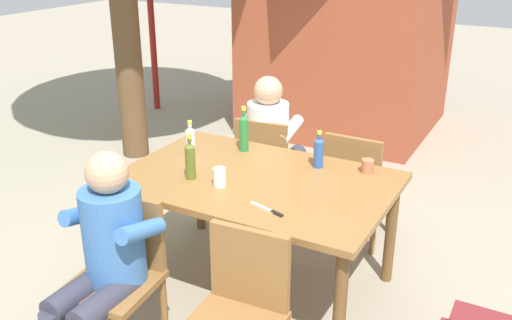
{
  "coord_description": "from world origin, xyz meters",
  "views": [
    {
      "loc": [
        1.52,
        -2.8,
        2.2
      ],
      "look_at": [
        0.0,
        0.0,
        0.89
      ],
      "focal_mm": 39.79,
      "sensor_mm": 36.0,
      "label": 1
    }
  ],
  "objects_px": {
    "chair_far_right": "(356,182)",
    "table_knife": "(269,210)",
    "brick_kiosk": "(350,4)",
    "cup_terracotta": "(368,166)",
    "person_in_plaid_shirt": "(272,139)",
    "cup_white": "(220,177)",
    "chair_near_left": "(120,268)",
    "chair_near_right": "(239,309)",
    "chair_far_left": "(267,163)",
    "bottle_blue": "(319,152)",
    "person_in_white_shirt": "(104,251)",
    "dining_table": "(256,190)",
    "bottle_green": "(244,132)",
    "bottle_clear": "(190,140)",
    "bottle_olive": "(190,160)"
  },
  "relations": [
    {
      "from": "chair_near_right",
      "to": "bottle_blue",
      "type": "bearing_deg",
      "value": 94.81
    },
    {
      "from": "chair_near_left",
      "to": "brick_kiosk",
      "type": "height_order",
      "value": "brick_kiosk"
    },
    {
      "from": "cup_white",
      "to": "person_in_white_shirt",
      "type": "bearing_deg",
      "value": -107.38
    },
    {
      "from": "bottle_olive",
      "to": "chair_far_left",
      "type": "bearing_deg",
      "value": 90.93
    },
    {
      "from": "chair_far_left",
      "to": "chair_far_right",
      "type": "height_order",
      "value": "same"
    },
    {
      "from": "bottle_olive",
      "to": "table_knife",
      "type": "distance_m",
      "value": 0.65
    },
    {
      "from": "bottle_green",
      "to": "brick_kiosk",
      "type": "xyz_separation_m",
      "value": [
        -0.37,
        3.08,
        0.5
      ]
    },
    {
      "from": "person_in_plaid_shirt",
      "to": "bottle_clear",
      "type": "distance_m",
      "value": 0.87
    },
    {
      "from": "chair_far_left",
      "to": "cup_terracotta",
      "type": "relative_size",
      "value": 10.09
    },
    {
      "from": "chair_near_left",
      "to": "cup_white",
      "type": "height_order",
      "value": "cup_white"
    },
    {
      "from": "chair_far_right",
      "to": "table_knife",
      "type": "relative_size",
      "value": 3.69
    },
    {
      "from": "person_in_plaid_shirt",
      "to": "table_knife",
      "type": "height_order",
      "value": "person_in_plaid_shirt"
    },
    {
      "from": "chair_far_left",
      "to": "person_in_white_shirt",
      "type": "xyz_separation_m",
      "value": [
        -0.01,
        -1.8,
        0.17
      ]
    },
    {
      "from": "cup_terracotta",
      "to": "bottle_blue",
      "type": "bearing_deg",
      "value": -168.07
    },
    {
      "from": "chair_far_left",
      "to": "table_knife",
      "type": "relative_size",
      "value": 3.69
    },
    {
      "from": "chair_near_right",
      "to": "cup_terracotta",
      "type": "xyz_separation_m",
      "value": [
        0.21,
        1.26,
        0.33
      ]
    },
    {
      "from": "chair_far_left",
      "to": "person_in_plaid_shirt",
      "type": "bearing_deg",
      "value": 93.6
    },
    {
      "from": "cup_white",
      "to": "bottle_blue",
      "type": "bearing_deg",
      "value": 53.64
    },
    {
      "from": "chair_far_right",
      "to": "cup_white",
      "type": "relative_size",
      "value": 7.68
    },
    {
      "from": "cup_terracotta",
      "to": "cup_white",
      "type": "distance_m",
      "value": 0.94
    },
    {
      "from": "chair_far_left",
      "to": "person_in_plaid_shirt",
      "type": "distance_m",
      "value": 0.2
    },
    {
      "from": "chair_far_left",
      "to": "person_in_white_shirt",
      "type": "relative_size",
      "value": 0.74
    },
    {
      "from": "table_knife",
      "to": "brick_kiosk",
      "type": "bearing_deg",
      "value": 103.89
    },
    {
      "from": "chair_far_right",
      "to": "bottle_green",
      "type": "xyz_separation_m",
      "value": [
        -0.67,
        -0.48,
        0.42
      ]
    },
    {
      "from": "bottle_green",
      "to": "cup_terracotta",
      "type": "bearing_deg",
      "value": 2.69
    },
    {
      "from": "chair_near_right",
      "to": "cup_white",
      "type": "bearing_deg",
      "value": 128.04
    },
    {
      "from": "chair_far_right",
      "to": "bottle_blue",
      "type": "relative_size",
      "value": 3.56
    },
    {
      "from": "chair_near_left",
      "to": "dining_table",
      "type": "bearing_deg",
      "value": 65.79
    },
    {
      "from": "cup_white",
      "to": "person_in_plaid_shirt",
      "type": "bearing_deg",
      "value": 101.51
    },
    {
      "from": "chair_near_right",
      "to": "bottle_blue",
      "type": "distance_m",
      "value": 1.26
    },
    {
      "from": "cup_terracotta",
      "to": "person_in_plaid_shirt",
      "type": "bearing_deg",
      "value": 150.07
    },
    {
      "from": "chair_near_left",
      "to": "chair_near_right",
      "type": "xyz_separation_m",
      "value": [
        0.75,
        0.0,
        0.0
      ]
    },
    {
      "from": "cup_white",
      "to": "bottle_olive",
      "type": "bearing_deg",
      "value": 178.0
    },
    {
      "from": "brick_kiosk",
      "to": "person_in_plaid_shirt",
      "type": "bearing_deg",
      "value": -83.2
    },
    {
      "from": "dining_table",
      "to": "cup_white",
      "type": "height_order",
      "value": "cup_white"
    },
    {
      "from": "table_knife",
      "to": "brick_kiosk",
      "type": "height_order",
      "value": "brick_kiosk"
    },
    {
      "from": "chair_near_left",
      "to": "person_in_plaid_shirt",
      "type": "bearing_deg",
      "value": 89.73
    },
    {
      "from": "person_in_white_shirt",
      "to": "bottle_clear",
      "type": "relative_size",
      "value": 4.92
    },
    {
      "from": "chair_near_left",
      "to": "table_knife",
      "type": "bearing_deg",
      "value": 37.41
    },
    {
      "from": "bottle_clear",
      "to": "table_knife",
      "type": "xyz_separation_m",
      "value": [
        0.85,
        -0.49,
        -0.1
      ]
    },
    {
      "from": "person_in_white_shirt",
      "to": "cup_terracotta",
      "type": "height_order",
      "value": "person_in_white_shirt"
    },
    {
      "from": "chair_near_left",
      "to": "chair_far_right",
      "type": "relative_size",
      "value": 1.0
    },
    {
      "from": "chair_far_left",
      "to": "chair_far_right",
      "type": "distance_m",
      "value": 0.74
    },
    {
      "from": "table_knife",
      "to": "person_in_white_shirt",
      "type": "bearing_deg",
      "value": -136.63
    },
    {
      "from": "brick_kiosk",
      "to": "chair_near_left",
      "type": "bearing_deg",
      "value": -86.15
    },
    {
      "from": "person_in_white_shirt",
      "to": "table_knife",
      "type": "xyz_separation_m",
      "value": [
        0.64,
        0.61,
        0.12
      ]
    },
    {
      "from": "chair_far_left",
      "to": "bottle_blue",
      "type": "bearing_deg",
      "value": -38.36
    },
    {
      "from": "bottle_clear",
      "to": "brick_kiosk",
      "type": "xyz_separation_m",
      "value": [
        -0.09,
        3.31,
        0.53
      ]
    },
    {
      "from": "bottle_blue",
      "to": "bottle_green",
      "type": "height_order",
      "value": "bottle_green"
    },
    {
      "from": "chair_far_left",
      "to": "chair_far_right",
      "type": "bearing_deg",
      "value": -0.02
    }
  ]
}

